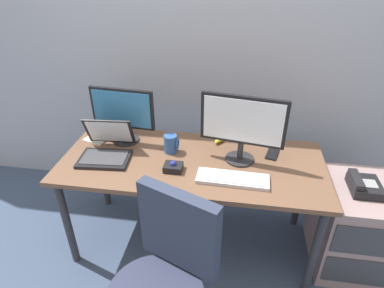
# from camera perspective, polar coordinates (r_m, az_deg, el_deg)

# --- Properties ---
(ground_plane) EXTENTS (8.00, 8.00, 0.00)m
(ground_plane) POSITION_cam_1_polar(r_m,az_deg,el_deg) (2.47, 0.00, -16.54)
(ground_plane) COLOR #3B4A64
(back_wall) EXTENTS (6.00, 0.10, 2.80)m
(back_wall) POSITION_cam_1_polar(r_m,az_deg,el_deg) (2.41, 2.71, 20.77)
(back_wall) COLOR #9EA3B3
(back_wall) RESTS_ON ground
(desk) EXTENTS (1.64, 0.71, 0.70)m
(desk) POSITION_cam_1_polar(r_m,az_deg,el_deg) (2.05, 0.00, -4.60)
(desk) COLOR brown
(desk) RESTS_ON ground
(file_cabinet) EXTENTS (0.42, 0.53, 0.60)m
(file_cabinet) POSITION_cam_1_polar(r_m,az_deg,el_deg) (2.38, 26.16, -12.77)
(file_cabinet) COLOR gray
(file_cabinet) RESTS_ON ground
(desk_phone) EXTENTS (0.17, 0.20, 0.09)m
(desk_phone) POSITION_cam_1_polar(r_m,az_deg,el_deg) (2.16, 28.08, -6.50)
(desk_phone) COLOR black
(desk_phone) RESTS_ON file_cabinet
(monitor_main) EXTENTS (0.50, 0.18, 0.43)m
(monitor_main) POSITION_cam_1_polar(r_m,az_deg,el_deg) (1.92, 8.93, 3.41)
(monitor_main) COLOR #262628
(monitor_main) RESTS_ON desk
(monitor_side) EXTENTS (0.43, 0.18, 0.38)m
(monitor_side) POSITION_cam_1_polar(r_m,az_deg,el_deg) (2.17, -12.15, 5.45)
(monitor_side) COLOR #262628
(monitor_side) RESTS_ON desk
(keyboard) EXTENTS (0.41, 0.15, 0.03)m
(keyboard) POSITION_cam_1_polar(r_m,az_deg,el_deg) (1.85, 7.19, -6.08)
(keyboard) COLOR silver
(keyboard) RESTS_ON desk
(laptop) EXTENTS (0.33, 0.34, 0.22)m
(laptop) POSITION_cam_1_polar(r_m,az_deg,el_deg) (2.11, -14.91, -0.77)
(laptop) COLOR black
(laptop) RESTS_ON desk
(trackball_mouse) EXTENTS (0.11, 0.09, 0.07)m
(trackball_mouse) POSITION_cam_1_polar(r_m,az_deg,el_deg) (1.92, -3.34, -4.06)
(trackball_mouse) COLOR black
(trackball_mouse) RESTS_ON desk
(coffee_mug) EXTENTS (0.09, 0.08, 0.12)m
(coffee_mug) POSITION_cam_1_polar(r_m,az_deg,el_deg) (2.07, -3.74, 0.06)
(coffee_mug) COLOR #2D5292
(coffee_mug) RESTS_ON desk
(paper_notepad) EXTENTS (0.20, 0.24, 0.01)m
(paper_notepad) POSITION_cam_1_polar(r_m,az_deg,el_deg) (2.35, -15.82, 1.34)
(paper_notepad) COLOR white
(paper_notepad) RESTS_ON desk
(cell_phone) EXTENTS (0.10, 0.15, 0.01)m
(cell_phone) POSITION_cam_1_polar(r_m,az_deg,el_deg) (2.13, 14.02, -1.69)
(cell_phone) COLOR black
(cell_phone) RESTS_ON desk
(banana) EXTENTS (0.12, 0.19, 0.04)m
(banana) POSITION_cam_1_polar(r_m,az_deg,el_deg) (2.23, 5.42, 1.22)
(banana) COLOR yellow
(banana) RESTS_ON desk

